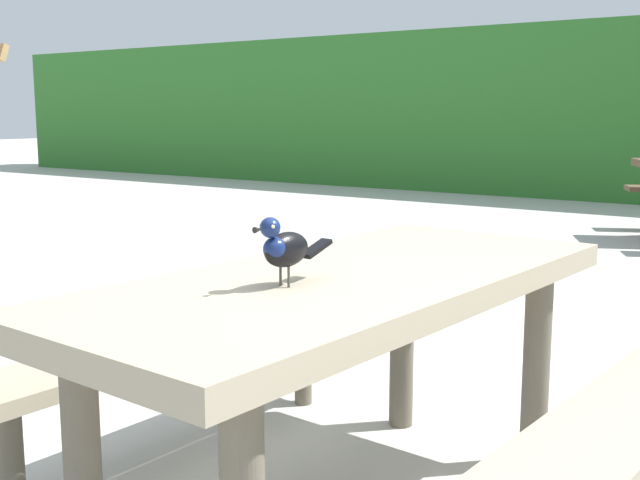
{
  "coord_description": "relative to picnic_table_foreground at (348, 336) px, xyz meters",
  "views": [
    {
      "loc": [
        0.8,
        -1.72,
        1.18
      ],
      "look_at": [
        -0.41,
        0.01,
        0.84
      ],
      "focal_mm": 44.58,
      "sensor_mm": 36.0,
      "label": 1
    }
  ],
  "objects": [
    {
      "name": "picnic_table_foreground",
      "position": [
        0.0,
        0.0,
        0.0
      ],
      "size": [
        1.79,
        1.85,
        0.74
      ],
      "color": "gray",
      "rests_on": "ground"
    },
    {
      "name": "bird_grackle",
      "position": [
        -0.03,
        -0.25,
        0.29
      ],
      "size": [
        0.08,
        0.29,
        0.18
      ],
      "color": "black",
      "rests_on": "picnic_table_foreground"
    }
  ]
}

